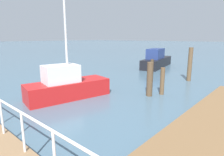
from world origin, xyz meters
TOP-DOWN VIEW (x-y plane):
  - ground_plane at (0.00, 20.00)m, footprint 300.00×300.00m
  - floating_dock at (2.50, 8.68)m, footprint 12.01×2.00m
  - dock_piling_1 at (4.85, 11.88)m, footprint 0.25×0.25m
  - dock_piling_3 at (9.42, 12.02)m, footprint 0.31×0.31m
  - dock_piling_4 at (4.12, 12.27)m, footprint 0.34×0.34m
  - dock_piling_5 at (7.52, 14.11)m, footprint 0.25×0.25m
  - moored_boat_0 at (13.82, 17.16)m, footprint 6.52×2.88m
  - moored_boat_4 at (0.86, 15.39)m, footprint 4.60×2.39m

SIDE VIEW (x-z plane):
  - ground_plane at x=0.00m, z-range 0.00..0.00m
  - floating_dock at x=2.50m, z-range 0.00..0.18m
  - moored_boat_4 at x=0.86m, z-range -2.48..3.89m
  - moored_boat_0 at x=13.82m, z-range -0.26..1.77m
  - dock_piling_1 at x=4.85m, z-range 0.00..1.55m
  - dock_piling_5 at x=7.52m, z-range 0.00..1.62m
  - dock_piling_4 at x=4.12m, z-range 0.00..1.89m
  - dock_piling_3 at x=9.42m, z-range 0.00..2.49m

